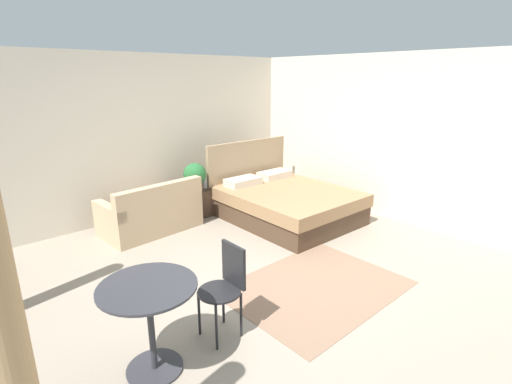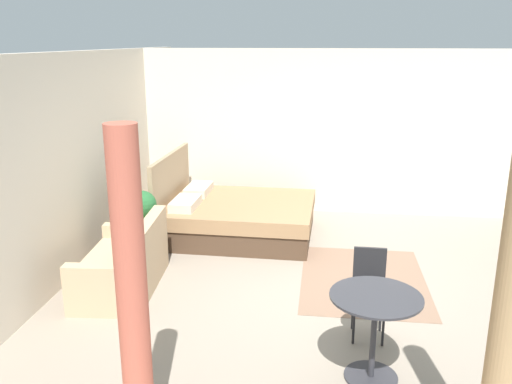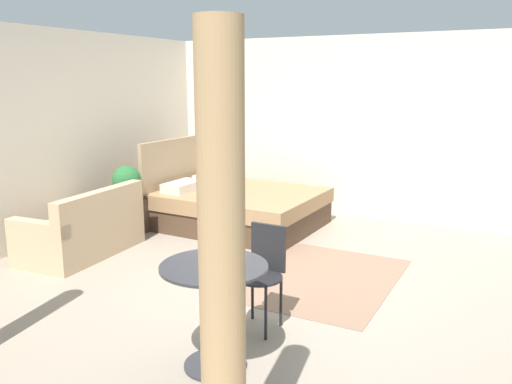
{
  "view_description": "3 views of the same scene",
  "coord_description": "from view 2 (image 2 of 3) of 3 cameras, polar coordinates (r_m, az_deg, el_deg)",
  "views": [
    {
      "loc": [
        -2.71,
        -2.64,
        2.22
      ],
      "look_at": [
        0.21,
        0.62,
        0.89
      ],
      "focal_mm": 26.87,
      "sensor_mm": 36.0,
      "label": 1
    },
    {
      "loc": [
        -5.56,
        0.19,
        2.68
      ],
      "look_at": [
        0.5,
        0.97,
        0.94
      ],
      "focal_mm": 37.54,
      "sensor_mm": 36.0,
      "label": 2
    },
    {
      "loc": [
        -4.46,
        -2.06,
        1.97
      ],
      "look_at": [
        -0.36,
        0.1,
        0.96
      ],
      "focal_mm": 36.8,
      "sensor_mm": 36.0,
      "label": 3
    }
  ],
  "objects": [
    {
      "name": "curtain_left",
      "position": [
        3.53,
        25.38,
        -12.26
      ],
      "size": [
        0.21,
        0.21,
        2.22
      ],
      "color": "tan",
      "rests_on": "ground"
    },
    {
      "name": "bed",
      "position": [
        7.59,
        -2.22,
        -2.6
      ],
      "size": [
        1.72,
        2.08,
        1.15
      ],
      "color": "#473323",
      "rests_on": "ground"
    },
    {
      "name": "potted_plant",
      "position": [
        6.74,
        -12.04,
        -1.59
      ],
      "size": [
        0.36,
        0.36,
        0.45
      ],
      "color": "brown",
      "rests_on": "nightstand"
    },
    {
      "name": "wall_right",
      "position": [
        8.54,
        8.58,
        6.27
      ],
      "size": [
        0.12,
        6.22,
        2.56
      ],
      "primitive_type": "cube",
      "color": "beige",
      "rests_on": "ground"
    },
    {
      "name": "wall_back",
      "position": [
        6.44,
        -19.86,
        2.36
      ],
      "size": [
        8.71,
        0.12,
        2.56
      ],
      "primitive_type": "cube",
      "color": "beige",
      "rests_on": "ground"
    },
    {
      "name": "vase",
      "position": [
        7.0,
        -11.68,
        -2.24
      ],
      "size": [
        0.1,
        0.1,
        0.19
      ],
      "color": "silver",
      "rests_on": "nightstand"
    },
    {
      "name": "cafe_chair_near_window",
      "position": [
        5.13,
        11.96,
        -9.58
      ],
      "size": [
        0.38,
        0.38,
        0.83
      ],
      "color": "black",
      "rests_on": "ground"
    },
    {
      "name": "nightstand",
      "position": [
        6.99,
        -11.85,
        -5.03
      ],
      "size": [
        0.51,
        0.36,
        0.45
      ],
      "color": "#38281E",
      "rests_on": "ground"
    },
    {
      "name": "ground_plane",
      "position": [
        6.18,
        8.51,
        -10.11
      ],
      "size": [
        8.71,
        9.22,
        0.02
      ],
      "primitive_type": "cube",
      "color": "gray"
    },
    {
      "name": "area_rug",
      "position": [
        6.42,
        11.34,
        -9.1
      ],
      "size": [
        1.87,
        1.42,
        0.01
      ],
      "primitive_type": "cube",
      "color": "#7F604C",
      "rests_on": "ground"
    },
    {
      "name": "balcony_table",
      "position": [
        4.49,
        12.51,
        -13.25
      ],
      "size": [
        0.73,
        0.73,
        0.75
      ],
      "color": "#2D2D33",
      "rests_on": "ground"
    },
    {
      "name": "curtain_right",
      "position": [
        3.55,
        -13.05,
        -10.86
      ],
      "size": [
        0.2,
        0.2,
        2.22
      ],
      "color": "#C15B47",
      "rests_on": "ground"
    },
    {
      "name": "couch",
      "position": [
        6.16,
        -13.81,
        -7.7
      ],
      "size": [
        1.42,
        0.86,
        0.77
      ],
      "color": "tan",
      "rests_on": "ground"
    }
  ]
}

